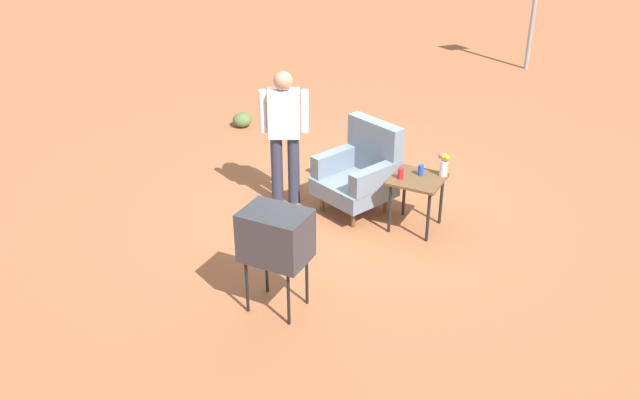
{
  "coord_description": "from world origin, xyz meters",
  "views": [
    {
      "loc": [
        3.13,
        -6.86,
        4.06
      ],
      "look_at": [
        0.2,
        -1.08,
        0.65
      ],
      "focal_mm": 39.9,
      "sensor_mm": 36.0,
      "label": 1
    }
  ],
  "objects_px": {
    "tv_on_stand": "(276,236)",
    "flower_vase": "(444,163)",
    "soda_can_red": "(401,174)",
    "soda_can_blue": "(421,170)",
    "armchair": "(361,171)",
    "side_table": "(417,186)",
    "person_standing": "(284,130)"
  },
  "relations": [
    {
      "from": "soda_can_blue",
      "to": "soda_can_red",
      "type": "bearing_deg",
      "value": -131.17
    },
    {
      "from": "tv_on_stand",
      "to": "flower_vase",
      "type": "relative_size",
      "value": 3.89
    },
    {
      "from": "side_table",
      "to": "flower_vase",
      "type": "height_order",
      "value": "flower_vase"
    },
    {
      "from": "armchair",
      "to": "soda_can_blue",
      "type": "relative_size",
      "value": 8.69
    },
    {
      "from": "armchair",
      "to": "flower_vase",
      "type": "distance_m",
      "value": 1.01
    },
    {
      "from": "tv_on_stand",
      "to": "soda_can_red",
      "type": "height_order",
      "value": "tv_on_stand"
    },
    {
      "from": "armchair",
      "to": "soda_can_blue",
      "type": "height_order",
      "value": "armchair"
    },
    {
      "from": "flower_vase",
      "to": "soda_can_red",
      "type": "bearing_deg",
      "value": -144.18
    },
    {
      "from": "tv_on_stand",
      "to": "side_table",
      "type": "bearing_deg",
      "value": 72.73
    },
    {
      "from": "flower_vase",
      "to": "person_standing",
      "type": "bearing_deg",
      "value": -170.85
    },
    {
      "from": "side_table",
      "to": "flower_vase",
      "type": "relative_size",
      "value": 2.36
    },
    {
      "from": "armchair",
      "to": "side_table",
      "type": "height_order",
      "value": "armchair"
    },
    {
      "from": "armchair",
      "to": "soda_can_red",
      "type": "relative_size",
      "value": 8.69
    },
    {
      "from": "tv_on_stand",
      "to": "soda_can_red",
      "type": "distance_m",
      "value": 1.99
    },
    {
      "from": "tv_on_stand",
      "to": "flower_vase",
      "type": "bearing_deg",
      "value": 68.81
    },
    {
      "from": "armchair",
      "to": "soda_can_blue",
      "type": "bearing_deg",
      "value": -3.12
    },
    {
      "from": "side_table",
      "to": "person_standing",
      "type": "relative_size",
      "value": 0.38
    },
    {
      "from": "tv_on_stand",
      "to": "soda_can_blue",
      "type": "distance_m",
      "value": 2.21
    },
    {
      "from": "side_table",
      "to": "soda_can_red",
      "type": "bearing_deg",
      "value": -149.55
    },
    {
      "from": "soda_can_blue",
      "to": "flower_vase",
      "type": "relative_size",
      "value": 0.46
    },
    {
      "from": "soda_can_red",
      "to": "flower_vase",
      "type": "height_order",
      "value": "flower_vase"
    },
    {
      "from": "armchair",
      "to": "person_standing",
      "type": "height_order",
      "value": "person_standing"
    },
    {
      "from": "armchair",
      "to": "tv_on_stand",
      "type": "height_order",
      "value": "armchair"
    },
    {
      "from": "person_standing",
      "to": "side_table",
      "type": "bearing_deg",
      "value": 3.91
    },
    {
      "from": "armchair",
      "to": "soda_can_red",
      "type": "height_order",
      "value": "armchair"
    },
    {
      "from": "tv_on_stand",
      "to": "person_standing",
      "type": "distance_m",
      "value": 2.16
    },
    {
      "from": "soda_can_red",
      "to": "soda_can_blue",
      "type": "distance_m",
      "value": 0.25
    },
    {
      "from": "tv_on_stand",
      "to": "flower_vase",
      "type": "height_order",
      "value": "tv_on_stand"
    },
    {
      "from": "armchair",
      "to": "flower_vase",
      "type": "bearing_deg",
      "value": 3.11
    },
    {
      "from": "side_table",
      "to": "tv_on_stand",
      "type": "distance_m",
      "value": 2.14
    },
    {
      "from": "side_table",
      "to": "soda_can_blue",
      "type": "distance_m",
      "value": 0.18
    },
    {
      "from": "person_standing",
      "to": "soda_can_red",
      "type": "height_order",
      "value": "person_standing"
    }
  ]
}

